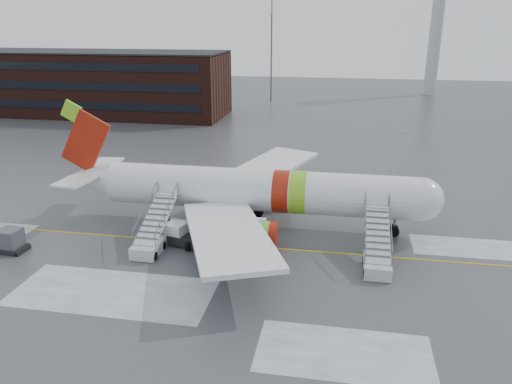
% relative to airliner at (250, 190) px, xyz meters
% --- Properties ---
extents(ground, '(260.00, 260.00, 0.00)m').
position_rel_airliner_xyz_m(ground, '(-1.17, -3.52, -3.42)').
color(ground, '#494C4F').
rests_on(ground, ground).
extents(airliner, '(35.03, 32.97, 11.18)m').
position_rel_airliner_xyz_m(airliner, '(0.00, 0.00, 0.00)').
color(airliner, white).
rests_on(airliner, ground).
extents(airstair_fwd, '(2.05, 7.70, 3.48)m').
position_rel_airliner_xyz_m(airstair_fwd, '(11.14, -6.54, -2.35)').
color(airstair_fwd, '#B8BAC0').
rests_on(airstair_fwd, ground).
extents(airstair_aft, '(2.05, 7.70, 3.48)m').
position_rel_airliner_xyz_m(airstair_aft, '(-6.99, -6.54, -2.35)').
color(airstair_aft, silver).
rests_on(airstair_aft, ground).
extents(pushback_tug, '(3.57, 3.04, 1.84)m').
position_rel_airliner_xyz_m(pushback_tug, '(-5.00, -5.01, -2.60)').
color(pushback_tug, black).
rests_on(pushback_tug, ground).
extents(uld_container, '(2.46, 1.87, 1.93)m').
position_rel_airliner_xyz_m(uld_container, '(-18.27, -8.83, -2.52)').
color(uld_container, black).
rests_on(uld_container, ground).
extents(terminal_building, '(62.00, 16.11, 12.30)m').
position_rel_airliner_xyz_m(terminal_building, '(-46.17, 51.46, 2.78)').
color(terminal_building, '#3F1E16').
rests_on(terminal_building, ground).
extents(control_tower, '(6.40, 6.40, 30.00)m').
position_rel_airliner_xyz_m(control_tower, '(28.83, 91.48, 15.33)').
color(control_tower, '#B2B5BA').
rests_on(control_tower, ground).
extents(light_mast_far_n, '(1.20, 1.20, 24.25)m').
position_rel_airliner_xyz_m(light_mast_far_n, '(-9.17, 74.48, 10.42)').
color(light_mast_far_n, '#595B60').
rests_on(light_mast_far_n, ground).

